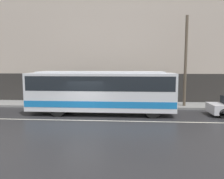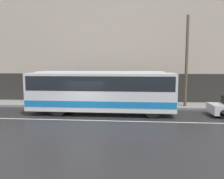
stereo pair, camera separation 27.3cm
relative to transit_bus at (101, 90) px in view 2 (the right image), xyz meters
The scene contains 6 objects.
ground_plane 2.87m from the transit_bus, 114.14° to the right, with size 60.00×60.00×0.00m, color #262628.
sidewalk 3.88m from the transit_bus, 105.34° to the left, with size 60.00×2.87×0.17m.
building_facade 6.97m from the transit_bus, 100.58° to the left, with size 60.00×0.35×13.61m.
lane_stripe 2.87m from the transit_bus, 114.14° to the right, with size 54.00×0.14×0.01m.
transit_bus is the anchor object (origin of this frame).
utility_pole_near 7.62m from the transit_bus, 22.78° to the left, with size 0.23×0.23×7.46m.
Camera 2 is at (3.15, -13.71, 3.54)m, focal length 35.00 mm.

